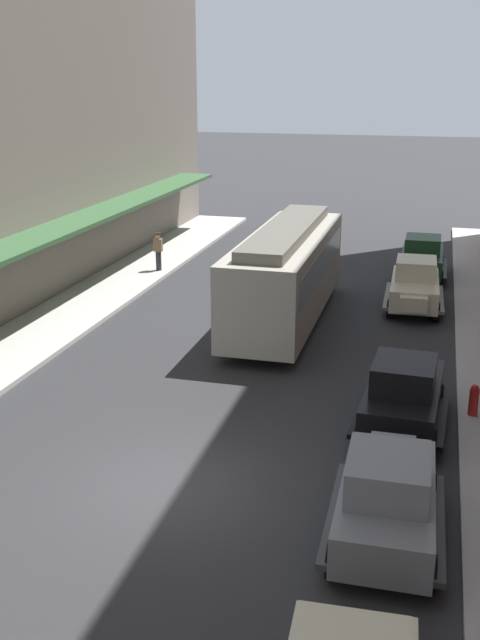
# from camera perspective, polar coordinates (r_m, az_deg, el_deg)

# --- Properties ---
(ground_plane) EXTENTS (200.00, 200.00, 0.00)m
(ground_plane) POSITION_cam_1_polar(r_m,az_deg,el_deg) (16.20, -5.61, -12.57)
(ground_plane) COLOR #2D2D30
(parked_car_0) EXTENTS (2.15, 4.26, 1.84)m
(parked_car_0) POSITION_cam_1_polar(r_m,az_deg,el_deg) (32.73, 13.83, 4.78)
(parked_car_0) COLOR #193D23
(parked_car_0) RESTS_ON ground
(parked_car_1) EXTENTS (2.22, 4.29, 1.84)m
(parked_car_1) POSITION_cam_1_polar(r_m,az_deg,el_deg) (28.26, 13.31, 2.72)
(parked_car_1) COLOR beige
(parked_car_1) RESTS_ON ground
(parked_car_2) EXTENTS (2.31, 4.32, 1.84)m
(parked_car_2) POSITION_cam_1_polar(r_m,az_deg,el_deg) (18.57, 12.46, -5.46)
(parked_car_2) COLOR black
(parked_car_2) RESTS_ON ground
(parked_car_4) EXTENTS (2.20, 4.28, 1.84)m
(parked_car_4) POSITION_cam_1_polar(r_m,az_deg,el_deg) (14.27, 11.26, -13.06)
(parked_car_4) COLOR slate
(parked_car_4) RESTS_ON ground
(streetcar) EXTENTS (2.55, 9.61, 3.46)m
(streetcar) POSITION_cam_1_polar(r_m,az_deg,el_deg) (25.68, 3.56, 3.85)
(streetcar) COLOR #ADA899
(streetcar) RESTS_ON ground
(fire_hydrant) EXTENTS (0.24, 0.24, 0.82)m
(fire_hydrant) POSITION_cam_1_polar(r_m,az_deg,el_deg) (19.57, 17.55, -5.87)
(fire_hydrant) COLOR #B21E19
(fire_hydrant) RESTS_ON sidewalk_right
(pedestrian_2) EXTENTS (0.36, 0.28, 1.67)m
(pedestrian_2) POSITION_cam_1_polar(r_m,az_deg,el_deg) (32.66, -6.31, 5.30)
(pedestrian_2) COLOR #2D2D33
(pedestrian_2) RESTS_ON sidewalk_left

